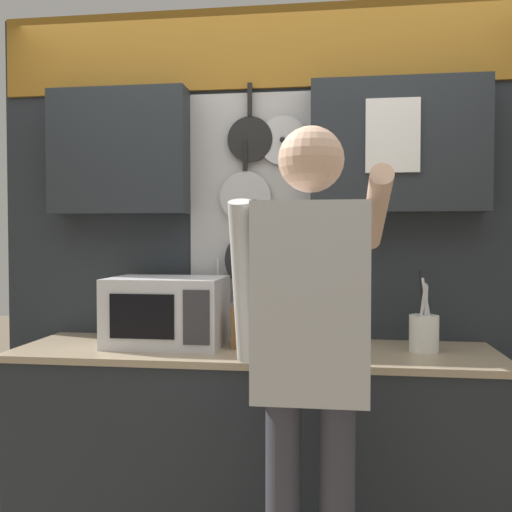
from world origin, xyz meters
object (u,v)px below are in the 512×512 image
knife_block (246,325)px  person (311,340)px  microwave (167,311)px  utensil_crock (424,332)px

knife_block → person: (0.31, -0.63, 0.05)m
microwave → person: size_ratio=0.29×
utensil_crock → person: person is taller
microwave → knife_block: 0.37m
knife_block → microwave: bearing=-179.9°
knife_block → utensil_crock: size_ratio=0.76×
knife_block → utensil_crock: bearing=0.1°
knife_block → utensil_crock: utensil_crock is taller
microwave → knife_block: bearing=0.1°
utensil_crock → person: (-0.47, -0.63, 0.06)m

